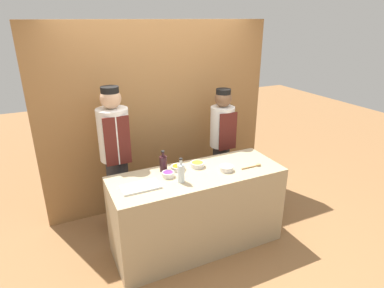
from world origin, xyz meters
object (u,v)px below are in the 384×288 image
Objects in this scene: sauce_bowl_red at (226,168)px; cutting_board at (141,187)px; chef_right at (222,143)px; sauce_bowl_orange at (178,167)px; sauce_bowl_purple at (168,174)px; bottle_wine at (163,163)px; sauce_bowl_yellow at (197,164)px; chef_left at (116,156)px; bottle_clear at (181,173)px; wooden_spoon at (254,166)px.

sauce_bowl_red is 0.93m from cutting_board.
sauce_bowl_red is 0.86m from chef_right.
sauce_bowl_purple is at bearing -144.52° from sauce_bowl_orange.
chef_right reaches higher than bottle_wine.
sauce_bowl_yellow is 1.03× the size of sauce_bowl_orange.
sauce_bowl_purple is 0.35× the size of cutting_board.
chef_left is at bearing 121.46° from sauce_bowl_purple.
chef_left is (-0.39, 0.49, -0.03)m from bottle_wine.
sauce_bowl_orange is at bearing 73.79° from bottle_clear.
chef_right is (0.07, 0.82, -0.03)m from wooden_spoon.
bottle_clear reaches higher than cutting_board.
sauce_bowl_red is 0.32m from wooden_spoon.
chef_right reaches higher than wooden_spoon.
sauce_bowl_purple is 0.52× the size of wooden_spoon.
chef_right is at bearing 41.21° from sauce_bowl_yellow.
sauce_bowl_purple is at bearing 167.74° from sauce_bowl_red.
sauce_bowl_purple is 0.34m from cutting_board.
wooden_spoon is 0.82m from chef_right.
bottle_clear reaches higher than sauce_bowl_orange.
bottle_wine reaches higher than sauce_bowl_orange.
bottle_wine reaches higher than sauce_bowl_purple.
chef_left is at bearing 120.58° from bottle_clear.
sauce_bowl_orange is 0.09× the size of chef_right.
sauce_bowl_purple is 0.55× the size of bottle_wine.
sauce_bowl_red is at bearing -12.26° from sauce_bowl_purple.
sauce_bowl_yellow reaches higher than cutting_board.
sauce_bowl_purple is at bearing 17.77° from cutting_board.
bottle_clear is (-0.53, -0.02, 0.07)m from sauce_bowl_red.
bottle_clear reaches higher than sauce_bowl_red.
chef_left reaches higher than bottle_wine.
bottle_wine is at bearing -153.80° from chef_right.
chef_right is (1.39, 0.00, -0.07)m from chef_left.
sauce_bowl_orange is at bearing -11.38° from bottle_wine.
chef_right is at bearing 84.98° from wooden_spoon.
chef_left is 1.39m from chef_right.
sauce_bowl_orange is at bearing 172.80° from sauce_bowl_yellow.
wooden_spoon is (0.93, -0.18, -0.02)m from sauce_bowl_purple.
bottle_clear is 0.15× the size of chef_left.
sauce_bowl_yellow is 0.62m from wooden_spoon.
sauce_bowl_purple is 0.19m from sauce_bowl_orange.
cutting_board is 0.41m from bottle_wine.
sauce_bowl_purple is 0.07× the size of chef_left.
sauce_bowl_orange is at bearing -148.37° from chef_right.
bottle_clear is at bearing -177.65° from sauce_bowl_red.
wooden_spoon is 0.14× the size of chef_left.
cutting_board is at bearing -143.09° from bottle_wine.
sauce_bowl_red is 0.39× the size of cutting_board.
sauce_bowl_yellow is at bearing -138.79° from chef_right.
chef_right is (0.92, 0.79, -0.11)m from bottle_clear.
bottle_wine reaches higher than sauce_bowl_red.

